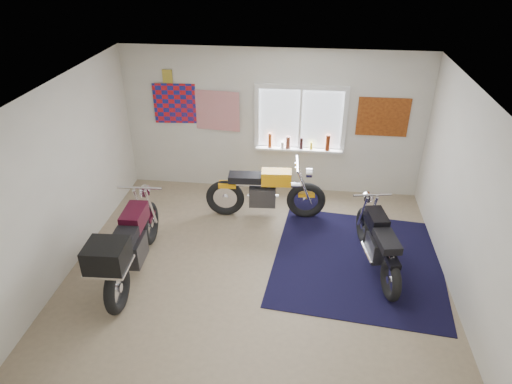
# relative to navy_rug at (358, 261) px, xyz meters

# --- Properties ---
(ground) EXTENTS (5.50, 5.50, 0.00)m
(ground) POSITION_rel_navy_rug_xyz_m (-1.51, -0.32, -0.01)
(ground) COLOR #9E896B
(ground) RESTS_ON ground
(room_shell) EXTENTS (5.50, 5.50, 5.50)m
(room_shell) POSITION_rel_navy_rug_xyz_m (-1.51, -0.32, 1.63)
(room_shell) COLOR white
(room_shell) RESTS_ON ground
(navy_rug) EXTENTS (2.74, 2.83, 0.01)m
(navy_rug) POSITION_rel_navy_rug_xyz_m (0.00, 0.00, 0.00)
(navy_rug) COLOR black
(navy_rug) RESTS_ON ground
(window_assembly) EXTENTS (1.66, 0.17, 1.26)m
(window_assembly) POSITION_rel_navy_rug_xyz_m (-1.01, 2.15, 1.36)
(window_assembly) COLOR white
(window_assembly) RESTS_ON room_shell
(oil_bottles) EXTENTS (1.14, 0.09, 0.30)m
(oil_bottles) POSITION_rel_navy_rug_xyz_m (-0.99, 2.08, 1.02)
(oil_bottles) COLOR #993C16
(oil_bottles) RESTS_ON window_assembly
(flag_display) EXTENTS (1.60, 0.10, 1.17)m
(flag_display) POSITION_rel_navy_rug_xyz_m (-3.41, 2.16, 2.14)
(flag_display) COLOR red
(flag_display) RESTS_ON room_shell
(triumph_poster) EXTENTS (0.90, 0.03, 0.70)m
(triumph_poster) POSITION_rel_navy_rug_xyz_m (0.44, 2.16, 1.54)
(triumph_poster) COLOR #A54C14
(triumph_poster) RESTS_ON room_shell
(yellow_triumph) EXTENTS (2.10, 0.63, 1.05)m
(yellow_triumph) POSITION_rel_navy_rug_xyz_m (-1.54, 1.14, 0.46)
(yellow_triumph) COLOR black
(yellow_triumph) RESTS_ON ground
(black_chrome_bike) EXTENTS (0.62, 1.90, 0.98)m
(black_chrome_bike) POSITION_rel_navy_rug_xyz_m (0.23, -0.10, 0.42)
(black_chrome_bike) COLOR black
(black_chrome_bike) RESTS_ON navy_rug
(maroon_tourer) EXTENTS (0.67, 2.23, 1.13)m
(maroon_tourer) POSITION_rel_navy_rug_xyz_m (-3.26, -0.80, 0.58)
(maroon_tourer) COLOR black
(maroon_tourer) RESTS_ON ground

